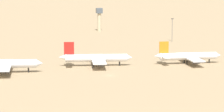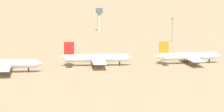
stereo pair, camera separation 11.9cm
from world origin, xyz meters
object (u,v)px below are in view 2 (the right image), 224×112
at_px(parked_jet_yellow_3, 1,64).
at_px(parked_jet_red_4, 95,58).
at_px(parked_jet_orange_5, 188,56).
at_px(control_tower, 99,17).
at_px(light_pole_west, 172,28).

bearing_deg(parked_jet_yellow_3, parked_jet_red_4, 16.81).
height_order(parked_jet_yellow_3, parked_jet_red_4, parked_jet_yellow_3).
relative_size(parked_jet_orange_5, control_tower, 1.99).
height_order(parked_jet_yellow_3, light_pole_west, light_pole_west).
bearing_deg(control_tower, parked_jet_red_4, -102.57).
height_order(control_tower, light_pole_west, control_tower).
xyz_separation_m(parked_jet_orange_5, control_tower, (-14.35, 178.81, 7.78)).
height_order(parked_jet_yellow_3, control_tower, control_tower).
bearing_deg(parked_jet_orange_5, parked_jet_red_4, 177.98).
xyz_separation_m(parked_jet_red_4, light_pole_west, (77.14, 91.80, 5.42)).
bearing_deg(light_pole_west, parked_jet_orange_5, -103.95).
bearing_deg(parked_jet_orange_5, parked_jet_yellow_3, -174.26).
bearing_deg(control_tower, parked_jet_yellow_3, -116.40).
height_order(parked_jet_red_4, parked_jet_orange_5, parked_jet_red_4).
bearing_deg(parked_jet_yellow_3, light_pole_west, 44.25).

